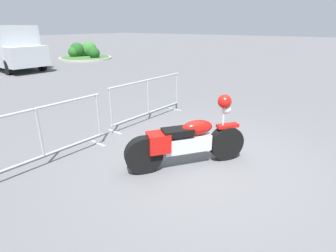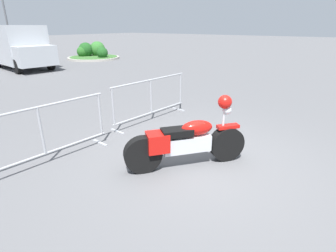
# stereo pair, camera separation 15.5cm
# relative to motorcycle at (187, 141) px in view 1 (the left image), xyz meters

# --- Properties ---
(ground_plane) EXTENTS (120.00, 120.00, 0.00)m
(ground_plane) POSITION_rel_motorcycle_xyz_m (0.27, -0.16, -0.47)
(ground_plane) COLOR #5B5B5E
(motorcycle) EXTENTS (1.83, 1.45, 1.23)m
(motorcycle) POSITION_rel_motorcycle_xyz_m (0.00, 0.00, 0.00)
(motorcycle) COLOR black
(motorcycle) RESTS_ON ground
(crowd_barrier_near) EXTENTS (2.48, 0.62, 1.07)m
(crowd_barrier_near) POSITION_rel_motorcycle_xyz_m (-1.45, 2.02, 0.09)
(crowd_barrier_near) COLOR #9EA0A5
(crowd_barrier_near) RESTS_ON ground
(crowd_barrier_far) EXTENTS (2.48, 0.62, 1.07)m
(crowd_barrier_far) POSITION_rel_motorcycle_xyz_m (1.45, 2.02, 0.09)
(crowd_barrier_far) COLOR #9EA0A5
(crowd_barrier_far) RESTS_ON ground
(delivery_van) EXTENTS (2.43, 5.17, 2.31)m
(delivery_van) POSITION_rel_motorcycle_xyz_m (3.70, 13.64, 0.77)
(delivery_van) COLOR #B2B7BC
(delivery_van) RESTS_ON ground
(pedestrian) EXTENTS (0.39, 0.39, 1.69)m
(pedestrian) POSITION_rel_motorcycle_xyz_m (7.00, 18.34, 0.45)
(pedestrian) COLOR #262838
(pedestrian) RESTS_ON ground
(planter_island) EXTENTS (3.67, 3.67, 1.17)m
(planter_island) POSITION_rel_motorcycle_xyz_m (9.21, 14.26, -0.08)
(planter_island) COLOR #ADA89E
(planter_island) RESTS_ON ground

